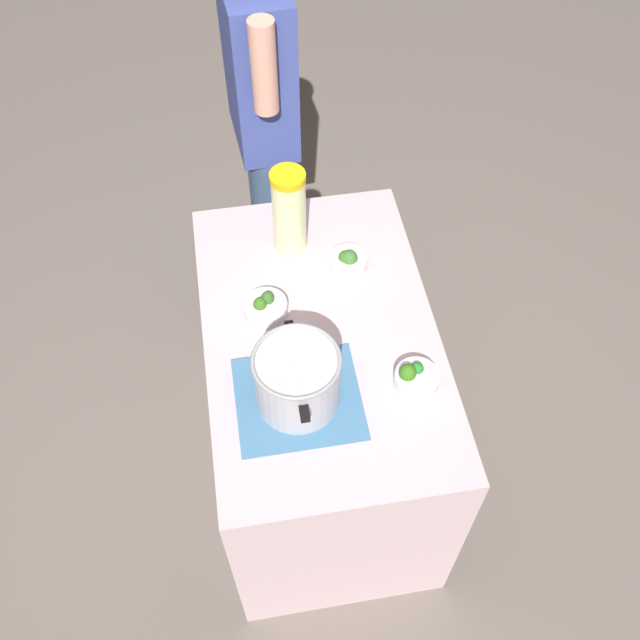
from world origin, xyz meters
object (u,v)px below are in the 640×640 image
broccoli_bowl_center (265,307)px  lemonade_pitcher (289,212)px  cooking_pot (297,379)px  person_cook (264,132)px  broccoli_bowl_front (348,261)px  broccoli_bowl_back (415,378)px

broccoli_bowl_center → lemonade_pitcher: bearing=-23.7°
lemonade_pitcher → broccoli_bowl_center: 0.31m
cooking_pot → lemonade_pitcher: (0.58, -0.06, 0.05)m
cooking_pot → person_cook: (1.08, -0.04, -0.04)m
cooking_pot → lemonade_pitcher: size_ratio=1.00×
broccoli_bowl_front → lemonade_pitcher: bearing=53.4°
lemonade_pitcher → person_cook: bearing=2.7°
person_cook → broccoli_bowl_center: bearing=173.3°
lemonade_pitcher → person_cook: size_ratio=0.18×
broccoli_bowl_center → broccoli_bowl_back: size_ratio=1.06×
person_cook → cooking_pot: bearing=178.0°
broccoli_bowl_back → person_cook: size_ratio=0.07×
broccoli_bowl_back → broccoli_bowl_center: bearing=49.8°
lemonade_pitcher → broccoli_bowl_back: (-0.58, -0.27, -0.12)m
broccoli_bowl_center → broccoli_bowl_back: bearing=-130.2°
cooking_pot → person_cook: bearing=-2.0°
lemonade_pitcher → broccoli_bowl_center: (-0.26, 0.11, -0.13)m
broccoli_bowl_front → person_cook: (0.63, 0.19, 0.04)m
lemonade_pitcher → broccoli_bowl_back: lemonade_pitcher is taller
lemonade_pitcher → broccoli_bowl_front: 0.24m
cooking_pot → lemonade_pitcher: bearing=-6.1°
cooking_pot → person_cook: size_ratio=0.18×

